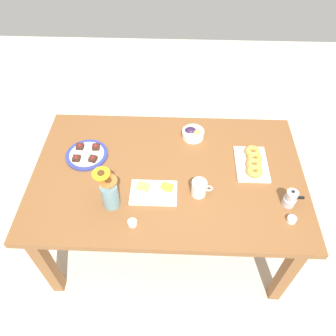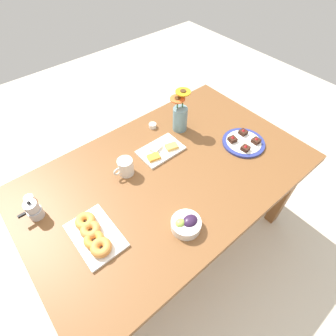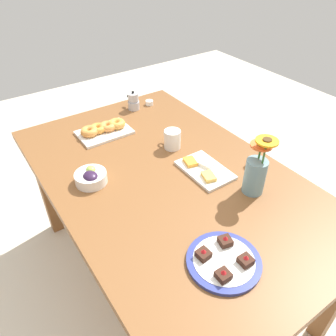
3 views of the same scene
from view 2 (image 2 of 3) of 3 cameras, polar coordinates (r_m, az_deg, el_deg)
name	(u,v)px [view 2 (image 2 of 3)]	position (r m, az deg, el deg)	size (l,w,h in m)	color
ground_plane	(168,234)	(2.08, 0.00, -14.21)	(6.00, 6.00, 0.00)	beige
dining_table	(168,182)	(1.52, 0.00, -3.09)	(1.60, 1.00, 0.74)	brown
coffee_mug	(125,167)	(1.43, -9.25, 0.27)	(0.12, 0.08, 0.10)	white
grape_bowl	(186,224)	(1.24, 4.01, -12.04)	(0.14, 0.14, 0.07)	white
cheese_platter	(161,150)	(1.56, -1.60, 3.89)	(0.26, 0.17, 0.03)	white
croissant_platter	(94,235)	(1.27, -15.87, -13.78)	(0.19, 0.29, 0.05)	white
jam_cup_honey	(153,125)	(1.72, -3.36, 9.23)	(0.05, 0.05, 0.03)	white
jam_cup_berry	(29,199)	(1.50, -27.99, -5.94)	(0.05, 0.05, 0.03)	white
dessert_plate	(244,142)	(1.67, 16.12, 5.42)	(0.26, 0.26, 0.05)	navy
flower_vase	(180,117)	(1.66, 2.64, 11.11)	(0.12, 0.11, 0.27)	#6B939E
moka_pot	(34,210)	(1.41, -27.19, -8.16)	(0.11, 0.07, 0.12)	#B7B7BC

